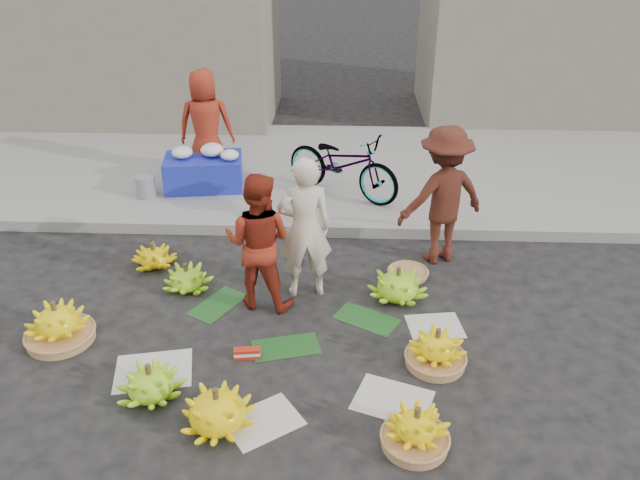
{
  "coord_description": "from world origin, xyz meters",
  "views": [
    {
      "loc": [
        0.44,
        -5.04,
        3.84
      ],
      "look_at": [
        0.2,
        0.72,
        0.7
      ],
      "focal_mm": 35.0,
      "sensor_mm": 36.0,
      "label": 1
    }
  ],
  "objects_px": {
    "banana_bunch_0": "(58,324)",
    "banana_bunch_4": "(436,350)",
    "vendor_cream": "(305,229)",
    "flower_table": "(204,170)",
    "bicycle": "(343,163)"
  },
  "relations": [
    {
      "from": "banana_bunch_0",
      "to": "flower_table",
      "type": "height_order",
      "value": "flower_table"
    },
    {
      "from": "vendor_cream",
      "to": "bicycle",
      "type": "bearing_deg",
      "value": -108.74
    },
    {
      "from": "vendor_cream",
      "to": "flower_table",
      "type": "bearing_deg",
      "value": -67.29
    },
    {
      "from": "banana_bunch_4",
      "to": "vendor_cream",
      "type": "distance_m",
      "value": 1.86
    },
    {
      "from": "bicycle",
      "to": "banana_bunch_0",
      "type": "bearing_deg",
      "value": 173.3
    },
    {
      "from": "bicycle",
      "to": "flower_table",
      "type": "bearing_deg",
      "value": 117.34
    },
    {
      "from": "banana_bunch_0",
      "to": "bicycle",
      "type": "bearing_deg",
      "value": 50.67
    },
    {
      "from": "banana_bunch_4",
      "to": "flower_table",
      "type": "height_order",
      "value": "flower_table"
    },
    {
      "from": "flower_table",
      "to": "bicycle",
      "type": "distance_m",
      "value": 2.04
    },
    {
      "from": "flower_table",
      "to": "bicycle",
      "type": "relative_size",
      "value": 0.66
    },
    {
      "from": "banana_bunch_4",
      "to": "flower_table",
      "type": "xyz_separation_m",
      "value": [
        -2.94,
        3.76,
        0.22
      ]
    },
    {
      "from": "banana_bunch_0",
      "to": "banana_bunch_4",
      "type": "relative_size",
      "value": 1.21
    },
    {
      "from": "banana_bunch_4",
      "to": "bicycle",
      "type": "relative_size",
      "value": 0.31
    },
    {
      "from": "banana_bunch_4",
      "to": "flower_table",
      "type": "bearing_deg",
      "value": 127.98
    },
    {
      "from": "banana_bunch_0",
      "to": "flower_table",
      "type": "relative_size",
      "value": 0.57
    }
  ]
}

